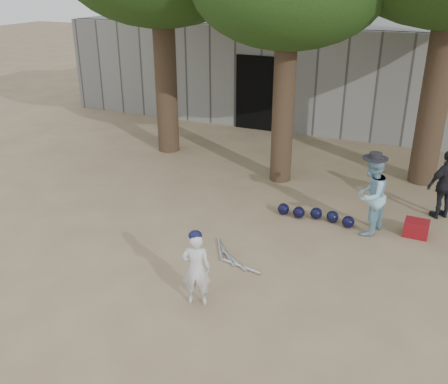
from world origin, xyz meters
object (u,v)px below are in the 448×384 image
at_px(spectator_blue, 371,196).
at_px(boy_player, 196,269).
at_px(spectator_dark, 446,185).
at_px(red_bag, 416,228).

bearing_deg(spectator_blue, boy_player, -16.06).
bearing_deg(spectator_dark, boy_player, 14.74).
xyz_separation_m(boy_player, spectator_blue, (1.88, 3.18, 0.17)).
height_order(spectator_blue, spectator_dark, spectator_blue).
bearing_deg(spectator_dark, spectator_blue, 5.18).
distance_m(boy_player, spectator_blue, 3.70).
height_order(spectator_blue, red_bag, spectator_blue).
bearing_deg(spectator_blue, red_bag, 119.42).
relative_size(spectator_blue, red_bag, 3.50).
xyz_separation_m(boy_player, spectator_dark, (3.10, 4.42, 0.12)).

